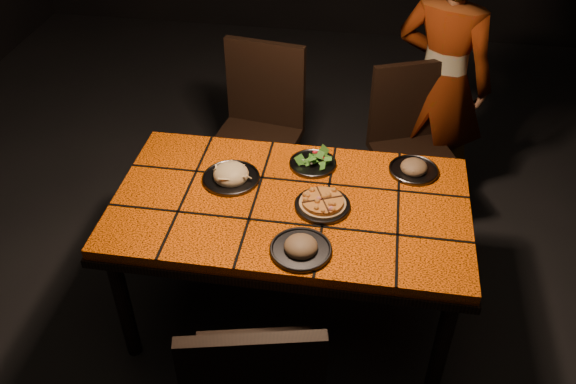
# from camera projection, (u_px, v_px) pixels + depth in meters

# --- Properties ---
(room_shell) EXTENTS (6.04, 7.04, 3.08)m
(room_shell) POSITION_uv_depth(u_px,v_px,m) (291.00, 47.00, 2.27)
(room_shell) COLOR black
(room_shell) RESTS_ON ground
(dining_table) EXTENTS (1.62, 0.92, 0.75)m
(dining_table) POSITION_uv_depth(u_px,v_px,m) (290.00, 214.00, 2.79)
(dining_table) COLOR #F85C07
(dining_table) RESTS_ON ground
(chair_far_left) EXTENTS (0.54, 0.54, 1.04)m
(chair_far_left) POSITION_uv_depth(u_px,v_px,m) (260.00, 121.00, 3.55)
(chair_far_left) COLOR black
(chair_far_left) RESTS_ON ground
(chair_far_right) EXTENTS (0.57, 0.57, 0.97)m
(chair_far_right) POSITION_uv_depth(u_px,v_px,m) (410.00, 137.00, 3.50)
(chair_far_right) COLOR black
(chair_far_right) RESTS_ON ground
(diner) EXTENTS (0.69, 0.58, 1.60)m
(diner) POSITION_uv_depth(u_px,v_px,m) (441.00, 82.00, 3.50)
(diner) COLOR brown
(diner) RESTS_ON ground
(plate_pizza) EXTENTS (0.27, 0.27, 0.04)m
(plate_pizza) POSITION_uv_depth(u_px,v_px,m) (323.00, 204.00, 2.70)
(plate_pizza) COLOR #39393F
(plate_pizza) RESTS_ON dining_table
(plate_pasta) EXTENTS (0.27, 0.27, 0.09)m
(plate_pasta) POSITION_uv_depth(u_px,v_px,m) (231.00, 176.00, 2.85)
(plate_pasta) COLOR #39393F
(plate_pasta) RESTS_ON dining_table
(plate_salad) EXTENTS (0.23, 0.23, 0.07)m
(plate_salad) POSITION_uv_depth(u_px,v_px,m) (313.00, 161.00, 2.94)
(plate_salad) COLOR #39393F
(plate_salad) RESTS_ON dining_table
(plate_mushroom_a) EXTENTS (0.26, 0.26, 0.08)m
(plate_mushroom_a) POSITION_uv_depth(u_px,v_px,m) (301.00, 247.00, 2.48)
(plate_mushroom_a) COLOR #39393F
(plate_mushroom_a) RESTS_ON dining_table
(plate_mushroom_b) EXTENTS (0.24, 0.24, 0.08)m
(plate_mushroom_b) POSITION_uv_depth(u_px,v_px,m) (414.00, 168.00, 2.90)
(plate_mushroom_b) COLOR #39393F
(plate_mushroom_b) RESTS_ON dining_table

